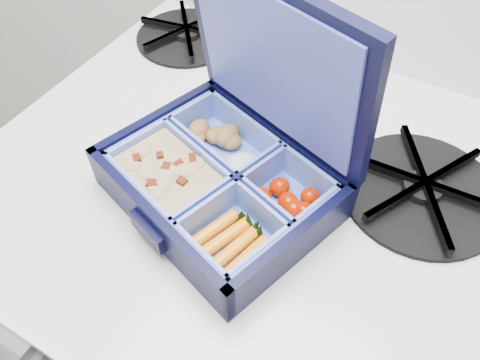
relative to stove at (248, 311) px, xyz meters
The scene contains 5 objects.
stove is the anchor object (origin of this frame).
bento_box 0.50m from the stove, 89.91° to the right, with size 0.23×0.18×0.06m, color black, non-canonical shape.
burner_grate 0.52m from the stove, 12.51° to the left, with size 0.18×0.18×0.03m, color black.
burner_grate_rear 0.55m from the stove, 141.75° to the left, with size 0.16×0.16×0.02m, color black.
fork 0.47m from the stove, 76.48° to the left, with size 0.02×0.16×0.01m, color #AAAAAA, non-canonical shape.
Camera 1 is at (-0.08, 1.32, 1.36)m, focal length 35.00 mm.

